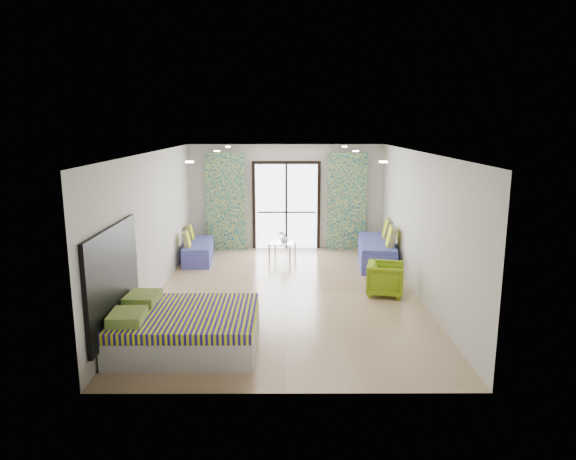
{
  "coord_description": "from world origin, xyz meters",
  "views": [
    {
      "loc": [
        -0.01,
        -9.44,
        3.21
      ],
      "look_at": [
        0.03,
        0.48,
        1.15
      ],
      "focal_mm": 32.0,
      "sensor_mm": 36.0,
      "label": 1
    }
  ],
  "objects_px": {
    "coffee_table": "(282,244)",
    "daybed_left": "(198,251)",
    "daybed_right": "(377,251)",
    "armchair": "(385,277)",
    "bed": "(185,329)"
  },
  "relations": [
    {
      "from": "coffee_table",
      "to": "armchair",
      "type": "height_order",
      "value": "armchair"
    },
    {
      "from": "daybed_right",
      "to": "coffee_table",
      "type": "distance_m",
      "value": 2.28
    },
    {
      "from": "daybed_right",
      "to": "coffee_table",
      "type": "height_order",
      "value": "daybed_right"
    },
    {
      "from": "bed",
      "to": "daybed_right",
      "type": "height_order",
      "value": "daybed_right"
    },
    {
      "from": "bed",
      "to": "daybed_left",
      "type": "distance_m",
      "value": 4.91
    },
    {
      "from": "bed",
      "to": "daybed_left",
      "type": "height_order",
      "value": "daybed_left"
    },
    {
      "from": "armchair",
      "to": "daybed_left",
      "type": "bearing_deg",
      "value": 70.37
    },
    {
      "from": "coffee_table",
      "to": "armchair",
      "type": "xyz_separation_m",
      "value": [
        1.98,
        -2.74,
        0.0
      ]
    },
    {
      "from": "daybed_right",
      "to": "armchair",
      "type": "distance_m",
      "value": 2.21
    },
    {
      "from": "daybed_right",
      "to": "armchair",
      "type": "relative_size",
      "value": 3.0
    },
    {
      "from": "bed",
      "to": "coffee_table",
      "type": "bearing_deg",
      "value": 74.87
    },
    {
      "from": "daybed_left",
      "to": "daybed_right",
      "type": "xyz_separation_m",
      "value": [
        4.23,
        -0.31,
        0.06
      ]
    },
    {
      "from": "coffee_table",
      "to": "daybed_left",
      "type": "bearing_deg",
      "value": -173.44
    },
    {
      "from": "bed",
      "to": "armchair",
      "type": "relative_size",
      "value": 2.93
    },
    {
      "from": "bed",
      "to": "coffee_table",
      "type": "height_order",
      "value": "bed"
    }
  ]
}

